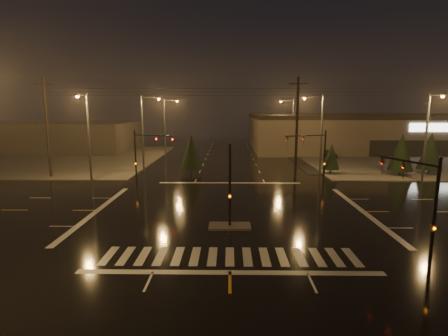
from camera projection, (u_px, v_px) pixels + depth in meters
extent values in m
plane|color=black|center=(230.00, 211.00, 28.90)|extent=(140.00, 140.00, 0.00)
cube|color=#4E4B45|center=(410.00, 159.00, 58.01)|extent=(36.00, 36.00, 0.12)
cube|color=#4E4B45|center=(52.00, 158.00, 58.90)|extent=(36.00, 36.00, 0.12)
cube|color=#4E4B45|center=(230.00, 226.00, 24.94)|extent=(3.00, 1.60, 0.15)
cube|color=beige|center=(230.00, 256.00, 20.03)|extent=(15.00, 2.60, 0.01)
cube|color=beige|center=(230.00, 272.00, 18.06)|extent=(16.00, 0.50, 0.01)
cube|color=beige|center=(230.00, 183.00, 39.74)|extent=(16.00, 0.50, 0.01)
cube|color=black|center=(447.00, 161.00, 55.96)|extent=(50.00, 24.00, 0.08)
cube|color=#695C4B|center=(396.00, 132.00, 73.12)|extent=(60.00, 28.00, 7.00)
cube|color=black|center=(398.00, 116.00, 72.56)|extent=(60.20, 28.20, 0.80)
cube|color=white|center=(437.00, 127.00, 58.94)|extent=(9.00, 0.20, 1.40)
cube|color=black|center=(434.00, 149.00, 59.59)|extent=(22.00, 0.15, 2.80)
cube|color=#423E3A|center=(56.00, 136.00, 70.34)|extent=(30.00, 18.00, 5.60)
cylinder|color=black|center=(230.00, 186.00, 24.45)|extent=(0.18, 0.18, 6.00)
cylinder|color=black|center=(230.00, 147.00, 26.24)|extent=(0.12, 4.50, 0.12)
imported|color=#594707|center=(230.00, 145.00, 28.25)|extent=(0.16, 0.20, 1.00)
cube|color=#594707|center=(230.00, 196.00, 24.57)|extent=(0.25, 0.18, 0.35)
cylinder|color=black|center=(325.00, 158.00, 38.58)|extent=(0.18, 0.18, 6.00)
cylinder|color=black|center=(306.00, 136.00, 37.35)|extent=(4.74, 1.82, 0.12)
imported|color=#594707|center=(287.00, 137.00, 36.63)|extent=(0.24, 0.22, 1.00)
cube|color=#594707|center=(324.00, 164.00, 38.70)|extent=(0.25, 0.18, 0.35)
cylinder|color=black|center=(136.00, 157.00, 38.89)|extent=(0.18, 0.18, 6.00)
cylinder|color=black|center=(154.00, 135.00, 37.60)|extent=(4.74, 1.82, 0.12)
imported|color=#594707|center=(173.00, 137.00, 36.81)|extent=(0.24, 0.22, 1.00)
cube|color=#594707|center=(136.00, 163.00, 39.01)|extent=(0.25, 0.18, 0.35)
cylinder|color=black|center=(435.00, 215.00, 17.89)|extent=(0.18, 0.18, 6.00)
cylinder|color=black|center=(407.00, 161.00, 19.33)|extent=(1.48, 3.80, 0.12)
imported|color=#594707|center=(383.00, 158.00, 21.01)|extent=(0.22, 0.24, 1.00)
cube|color=#594707|center=(433.00, 228.00, 18.00)|extent=(0.25, 0.18, 0.35)
cylinder|color=#38383A|center=(142.00, 134.00, 45.96)|extent=(0.24, 0.24, 10.00)
cylinder|color=#38383A|center=(150.00, 97.00, 45.14)|extent=(2.40, 0.14, 0.14)
cube|color=#38383A|center=(159.00, 98.00, 45.13)|extent=(0.70, 0.30, 0.18)
sphere|color=orange|center=(159.00, 99.00, 45.15)|extent=(0.32, 0.32, 0.32)
cylinder|color=#38383A|center=(165.00, 128.00, 61.73)|extent=(0.24, 0.24, 10.00)
cylinder|color=#38383A|center=(171.00, 100.00, 60.90)|extent=(2.40, 0.14, 0.14)
cube|color=#38383A|center=(177.00, 100.00, 60.90)|extent=(0.70, 0.30, 0.18)
sphere|color=orange|center=(177.00, 101.00, 60.92)|extent=(0.32, 0.32, 0.32)
cylinder|color=#38383A|center=(321.00, 136.00, 43.65)|extent=(0.24, 0.24, 10.00)
cylinder|color=#38383A|center=(314.00, 97.00, 42.86)|extent=(2.40, 0.14, 0.14)
cube|color=#38383A|center=(305.00, 97.00, 42.88)|extent=(0.70, 0.30, 0.18)
sphere|color=orange|center=(305.00, 98.00, 42.90)|extent=(0.32, 0.32, 0.32)
cylinder|color=#38383A|center=(293.00, 127.00, 63.36)|extent=(0.24, 0.24, 10.00)
cylinder|color=#38383A|center=(287.00, 100.00, 62.57)|extent=(2.40, 0.14, 0.14)
cube|color=#38383A|center=(281.00, 101.00, 62.59)|extent=(0.70, 0.30, 0.18)
sphere|color=orange|center=(281.00, 101.00, 62.61)|extent=(0.32, 0.32, 0.32)
cylinder|color=#38383A|center=(89.00, 139.00, 39.62)|extent=(0.24, 0.24, 10.00)
cylinder|color=#38383A|center=(82.00, 95.00, 37.63)|extent=(0.14, 2.40, 0.14)
cube|color=#38383A|center=(77.00, 95.00, 36.56)|extent=(0.30, 0.70, 0.18)
sphere|color=orange|center=(77.00, 96.00, 36.58)|extent=(0.32, 0.32, 0.32)
cylinder|color=#38383A|center=(426.00, 139.00, 39.06)|extent=(0.24, 0.24, 10.00)
cylinder|color=#38383A|center=(437.00, 95.00, 37.07)|extent=(0.14, 2.40, 0.14)
cube|color=#38383A|center=(443.00, 95.00, 35.99)|extent=(0.30, 0.70, 0.18)
sphere|color=orange|center=(443.00, 96.00, 36.01)|extent=(0.32, 0.32, 0.32)
cylinder|color=black|center=(47.00, 128.00, 42.01)|extent=(0.32, 0.32, 12.00)
cube|color=black|center=(43.00, 84.00, 41.13)|extent=(2.20, 0.12, 0.12)
cylinder|color=black|center=(297.00, 129.00, 41.56)|extent=(0.32, 0.32, 12.00)
cube|color=black|center=(298.00, 84.00, 40.68)|extent=(2.20, 0.12, 0.12)
cylinder|color=black|center=(330.00, 172.00, 44.92)|extent=(0.18, 0.18, 0.70)
cone|color=black|center=(331.00, 156.00, 44.58)|extent=(2.11, 2.11, 3.30)
cylinder|color=black|center=(400.00, 173.00, 44.00)|extent=(0.18, 0.18, 0.70)
cone|color=black|center=(401.00, 152.00, 43.54)|extent=(3.00, 3.00, 4.69)
cylinder|color=black|center=(429.00, 172.00, 44.87)|extent=(0.18, 0.18, 0.70)
cone|color=black|center=(431.00, 151.00, 44.41)|extent=(3.01, 3.01, 4.70)
cylinder|color=black|center=(191.00, 172.00, 44.84)|extent=(0.18, 0.18, 0.70)
cone|color=black|center=(191.00, 152.00, 44.40)|extent=(2.88, 2.88, 4.50)
imported|color=black|center=(328.00, 153.00, 59.85)|extent=(2.43, 4.57, 1.48)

